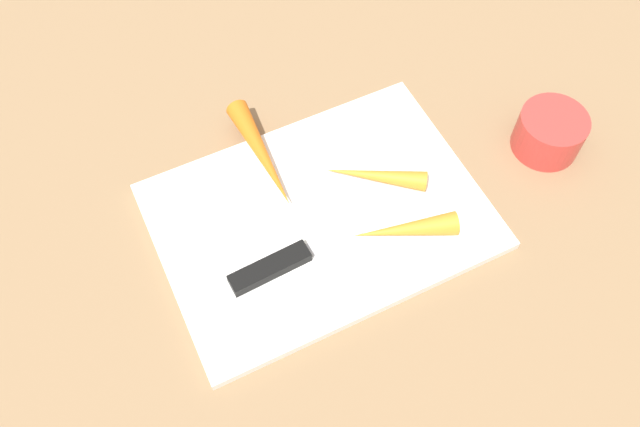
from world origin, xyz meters
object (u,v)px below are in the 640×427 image
(small_bowl, at_px, (549,133))
(carrot_shortest, at_px, (405,229))
(carrot_medium, at_px, (375,176))
(cutting_board, at_px, (320,216))
(knife, at_px, (281,263))
(carrot_longest, at_px, (262,154))

(small_bowl, bearing_deg, carrot_shortest, 10.24)
(carrot_medium, bearing_deg, cutting_board, 42.72)
(cutting_board, height_order, knife, knife)
(carrot_longest, distance_m, carrot_medium, 0.13)
(carrot_longest, bearing_deg, carrot_shortest, 31.78)
(knife, relative_size, carrot_longest, 1.29)
(carrot_shortest, relative_size, small_bowl, 1.41)
(carrot_shortest, height_order, carrot_medium, carrot_shortest)
(knife, xyz_separation_m, carrot_medium, (-0.14, -0.05, 0.01))
(carrot_medium, bearing_deg, carrot_shortest, 120.36)
(carrot_medium, bearing_deg, carrot_longest, -4.25)
(carrot_longest, xyz_separation_m, carrot_medium, (-0.10, 0.08, -0.00))
(cutting_board, height_order, carrot_medium, carrot_medium)
(cutting_board, xyz_separation_m, knife, (0.07, 0.04, 0.01))
(carrot_shortest, bearing_deg, carrot_medium, -75.73)
(cutting_board, bearing_deg, knife, 31.39)
(cutting_board, height_order, carrot_shortest, carrot_shortest)
(knife, distance_m, carrot_longest, 0.14)
(carrot_shortest, xyz_separation_m, carrot_medium, (-0.00, -0.08, -0.00))
(cutting_board, height_order, carrot_longest, carrot_longest)
(cutting_board, relative_size, carrot_shortest, 3.19)
(carrot_longest, relative_size, carrot_medium, 1.33)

